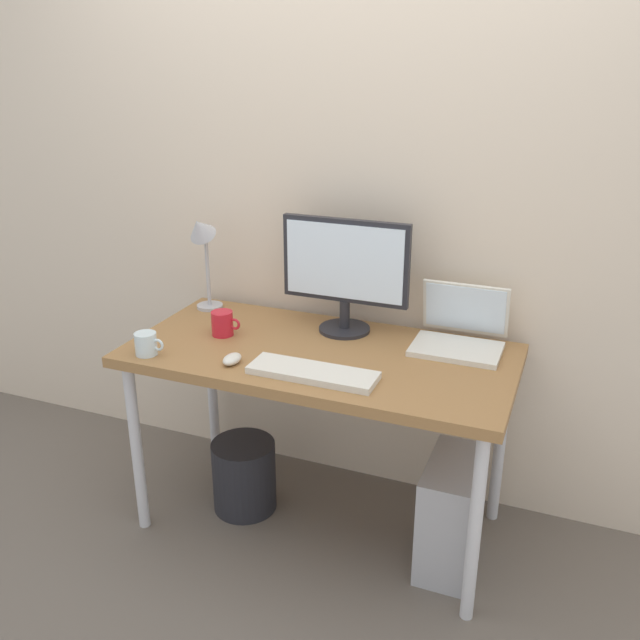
# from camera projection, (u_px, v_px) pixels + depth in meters

# --- Properties ---
(ground_plane) EXTENTS (6.00, 6.00, 0.00)m
(ground_plane) POSITION_uv_depth(u_px,v_px,m) (320.00, 520.00, 2.77)
(ground_plane) COLOR #665B51
(back_wall) EXTENTS (4.40, 0.04, 2.60)m
(back_wall) POSITION_uv_depth(u_px,v_px,m) (359.00, 183.00, 2.64)
(back_wall) COLOR beige
(back_wall) RESTS_ON ground_plane
(desk) EXTENTS (1.41, 0.69, 0.76)m
(desk) POSITION_uv_depth(u_px,v_px,m) (320.00, 367.00, 2.52)
(desk) COLOR olive
(desk) RESTS_ON ground_plane
(monitor) EXTENTS (0.50, 0.20, 0.44)m
(monitor) POSITION_uv_depth(u_px,v_px,m) (345.00, 269.00, 2.58)
(monitor) COLOR #232328
(monitor) RESTS_ON desk
(laptop) EXTENTS (0.32, 0.28, 0.23)m
(laptop) POSITION_uv_depth(u_px,v_px,m) (460.00, 332.00, 2.51)
(laptop) COLOR silver
(laptop) RESTS_ON desk
(desk_lamp) EXTENTS (0.11, 0.16, 0.42)m
(desk_lamp) POSITION_uv_depth(u_px,v_px,m) (202.00, 242.00, 2.78)
(desk_lamp) COLOR #B2B2B7
(desk_lamp) RESTS_ON desk
(keyboard) EXTENTS (0.44, 0.14, 0.02)m
(keyboard) POSITION_uv_depth(u_px,v_px,m) (313.00, 373.00, 2.29)
(keyboard) COLOR silver
(keyboard) RESTS_ON desk
(mouse) EXTENTS (0.06, 0.09, 0.03)m
(mouse) POSITION_uv_depth(u_px,v_px,m) (232.00, 359.00, 2.38)
(mouse) COLOR silver
(mouse) RESTS_ON desk
(coffee_mug) EXTENTS (0.12, 0.08, 0.10)m
(coffee_mug) POSITION_uv_depth(u_px,v_px,m) (223.00, 323.00, 2.61)
(coffee_mug) COLOR red
(coffee_mug) RESTS_ON desk
(glass_cup) EXTENTS (0.11, 0.08, 0.08)m
(glass_cup) POSITION_uv_depth(u_px,v_px,m) (146.00, 344.00, 2.44)
(glass_cup) COLOR silver
(glass_cup) RESTS_ON desk
(computer_tower) EXTENTS (0.18, 0.36, 0.42)m
(computer_tower) POSITION_uv_depth(u_px,v_px,m) (450.00, 513.00, 2.48)
(computer_tower) COLOR #B2B2B7
(computer_tower) RESTS_ON ground_plane
(wastebasket) EXTENTS (0.26, 0.26, 0.30)m
(wastebasket) POSITION_uv_depth(u_px,v_px,m) (244.00, 475.00, 2.80)
(wastebasket) COLOR #232328
(wastebasket) RESTS_ON ground_plane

